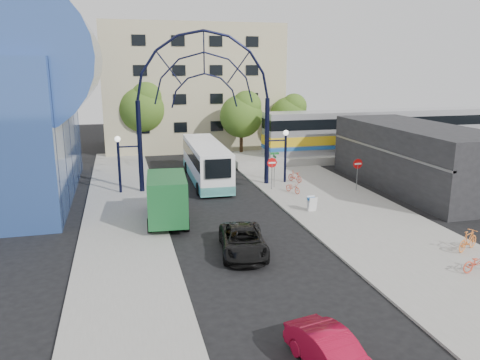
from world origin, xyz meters
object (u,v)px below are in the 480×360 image
object	(u,v)px
gateway_arch	(204,78)
stop_sign	(272,166)
red_sedan	(333,354)
city_bus	(206,161)
black_suv	(243,241)
tree_north_c	(290,114)
street_name_sign	(274,162)
bike_far_a	(478,262)
sandwich_board	(312,202)
bike_near_a	(293,187)
train_car	(380,130)
tree_north_b	(143,106)
tree_north_a	(243,114)
do_not_enter_sign	(358,167)
bike_far_b	(468,240)
bike_near_b	(295,176)
green_truck	(167,198)

from	to	relation	value
gateway_arch	stop_sign	world-z (taller)	gateway_arch
red_sedan	city_bus	bearing A→B (deg)	77.10
black_suv	tree_north_c	bearing A→B (deg)	73.61
street_name_sign	city_bus	bearing A→B (deg)	141.25
tree_north_c	bike_far_a	distance (m)	32.88
gateway_arch	red_sedan	size ratio (longest dim) A/B	3.52
sandwich_board	bike_near_a	world-z (taller)	sandwich_board
black_suv	bike_near_a	world-z (taller)	black_suv
train_car	tree_north_c	size ratio (longest dim) A/B	3.86
train_car	bike_near_a	bearing A→B (deg)	-140.83
sandwich_board	city_bus	distance (m)	11.69
train_car	tree_north_c	world-z (taller)	tree_north_c
tree_north_b	bike_far_a	world-z (taller)	tree_north_b
tree_north_a	tree_north_b	size ratio (longest dim) A/B	0.88
do_not_enter_sign	bike_far_b	distance (m)	12.42
red_sedan	bike_near_b	world-z (taller)	red_sedan
bike_far_a	bike_far_b	size ratio (longest dim) A/B	0.97
green_truck	bike_far_a	xyz separation A→B (m)	(13.23, -11.14, -0.97)
bike_near_a	black_suv	bearing A→B (deg)	-143.86
black_suv	bike_far_a	world-z (taller)	black_suv
tree_north_c	city_bus	xyz separation A→B (m)	(-11.68, -11.51, -2.60)
gateway_arch	black_suv	bearing A→B (deg)	-92.42
do_not_enter_sign	bike_far_a	bearing A→B (deg)	-96.21
street_name_sign	black_suv	size ratio (longest dim) A/B	0.57
city_bus	red_sedan	xyz separation A→B (m)	(-0.75, -26.01, -1.04)
street_name_sign	train_car	bearing A→B (deg)	32.42
sandwich_board	city_bus	bearing A→B (deg)	116.30
tree_north_a	train_car	bearing A→B (deg)	-15.80
tree_north_c	bike_far_b	distance (m)	30.52
gateway_arch	bike_near_a	size ratio (longest dim) A/B	8.94
train_car	tree_north_b	world-z (taller)	tree_north_b
bike_near_b	tree_north_c	bearing A→B (deg)	46.17
tree_north_c	red_sedan	xyz separation A→B (m)	(-12.43, -37.52, -3.64)
stop_sign	tree_north_c	xyz separation A→B (m)	(7.32, 15.93, 2.28)
train_car	bike_far_b	size ratio (longest dim) A/B	13.76
tree_north_c	street_name_sign	bearing A→B (deg)	-114.31
street_name_sign	sandwich_board	size ratio (longest dim) A/B	2.83
city_bus	black_suv	size ratio (longest dim) A/B	2.40
tree_north_a	city_bus	distance (m)	11.46
stop_sign	bike_near_a	xyz separation A→B (m)	(1.24, -1.38, -1.47)
train_car	tree_north_a	size ratio (longest dim) A/B	3.59
bike_near_b	red_sedan	bearing A→B (deg)	-133.64
tree_north_c	gateway_arch	bearing A→B (deg)	-131.04
sandwich_board	black_suv	size ratio (longest dim) A/B	0.20
city_bus	bike_near_a	xyz separation A→B (m)	(5.60, -5.80, -1.16)
street_name_sign	bike_far_b	xyz separation A→B (m)	(5.58, -14.95, -1.46)
tree_north_b	tree_north_c	xyz separation A→B (m)	(16.00, -2.00, -0.99)
do_not_enter_sign	street_name_sign	distance (m)	6.36
do_not_enter_sign	tree_north_a	size ratio (longest dim) A/B	0.35
train_car	sandwich_board	bearing A→B (deg)	-131.95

